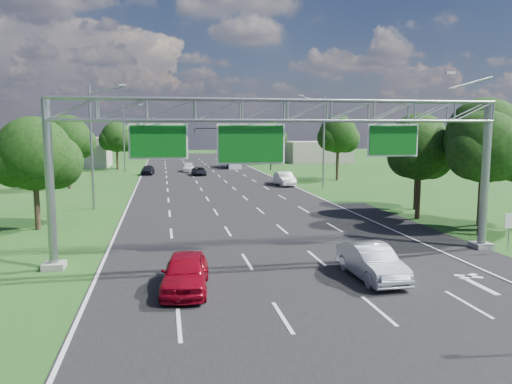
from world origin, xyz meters
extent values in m
plane|color=#1B4E17|center=(0.00, 30.00, 0.00)|extent=(220.00, 220.00, 0.00)
cube|color=black|center=(0.00, 30.00, 0.00)|extent=(18.00, 180.00, 0.02)
cube|color=black|center=(10.20, 14.00, 0.00)|extent=(3.00, 30.00, 0.02)
cube|color=gray|center=(11.50, 12.00, 0.15)|extent=(1.00, 1.00, 0.30)
cylinder|color=gray|center=(11.50, 12.00, 4.00)|extent=(0.44, 0.44, 8.00)
cube|color=gray|center=(-11.00, 12.00, 0.15)|extent=(1.00, 1.00, 0.30)
cylinder|color=gray|center=(-11.00, 12.00, 4.00)|extent=(0.40, 0.40, 8.00)
cylinder|color=gray|center=(10.30, 12.00, 9.00)|extent=(2.54, 0.12, 0.79)
cube|color=beige|center=(9.10, 12.00, 9.50)|extent=(0.50, 0.22, 0.12)
cube|color=white|center=(-6.00, 11.98, 6.00)|extent=(2.80, 0.05, 1.70)
cube|color=#0A5313|center=(-6.00, 11.92, 6.00)|extent=(2.62, 0.05, 1.52)
cube|color=white|center=(-1.50, 11.98, 5.85)|extent=(3.40, 0.05, 2.00)
cube|color=#0A5313|center=(-1.50, 11.92, 5.85)|extent=(3.22, 0.05, 1.82)
cube|color=white|center=(6.00, 11.98, 6.00)|extent=(2.80, 0.05, 1.70)
cube|color=#0A5313|center=(6.00, 11.92, 6.00)|extent=(2.62, 0.05, 1.52)
cylinder|color=gray|center=(12.40, 11.00, 1.00)|extent=(0.06, 0.06, 2.00)
cube|color=white|center=(12.40, 10.97, 1.70)|extent=(0.60, 0.04, 0.80)
cylinder|color=black|center=(11.00, 65.00, 3.50)|extent=(0.24, 0.24, 7.00)
cylinder|color=black|center=(5.00, 65.00, 6.60)|extent=(12.00, 0.18, 0.18)
imported|color=black|center=(-1.00, 65.00, 6.05)|extent=(0.18, 0.22, 1.10)
imported|color=black|center=(4.00, 65.00, 6.05)|extent=(0.18, 0.22, 1.10)
imported|color=black|center=(9.00, 65.00, 6.05)|extent=(0.18, 0.22, 1.10)
cylinder|color=gray|center=(-11.50, 30.00, 5.00)|extent=(0.20, 0.20, 10.00)
cylinder|color=gray|center=(-10.20, 30.00, 9.70)|extent=(2.78, 0.12, 0.60)
cube|color=beige|center=(-8.90, 30.00, 10.10)|extent=(0.55, 0.22, 0.12)
cylinder|color=gray|center=(-11.50, 65.00, 5.00)|extent=(0.20, 0.20, 10.00)
cylinder|color=gray|center=(-10.20, 65.00, 9.70)|extent=(2.78, 0.12, 0.60)
cube|color=beige|center=(-8.90, 65.00, 10.10)|extent=(0.55, 0.22, 0.12)
cylinder|color=gray|center=(11.50, 40.00, 5.00)|extent=(0.20, 0.20, 10.00)
cylinder|color=gray|center=(10.20, 40.00, 9.70)|extent=(2.78, 0.12, 0.60)
cube|color=beige|center=(8.90, 40.00, 10.10)|extent=(0.55, 0.22, 0.12)
cylinder|color=#2D2116|center=(13.50, 15.00, 1.87)|extent=(0.36, 0.36, 3.74)
sphere|color=black|center=(13.50, 15.00, 5.50)|extent=(4.40, 4.40, 4.40)
sphere|color=black|center=(14.60, 15.40, 4.95)|extent=(3.30, 3.30, 3.30)
sphere|color=black|center=(12.51, 14.70, 5.06)|extent=(3.08, 3.08, 3.08)
cylinder|color=#2D2116|center=(15.50, 18.00, 2.09)|extent=(0.36, 0.36, 4.18)
sphere|color=black|center=(15.50, 18.00, 6.18)|extent=(5.00, 5.00, 5.00)
sphere|color=black|center=(16.75, 18.40, 5.55)|extent=(3.75, 3.75, 3.75)
sphere|color=black|center=(14.38, 17.70, 5.68)|extent=(3.50, 3.50, 3.50)
cylinder|color=#2D2116|center=(12.50, 21.00, 1.65)|extent=(0.36, 0.36, 3.30)
sphere|color=black|center=(12.50, 21.00, 5.06)|extent=(4.40, 4.40, 4.40)
sphere|color=black|center=(13.60, 21.40, 4.51)|extent=(3.30, 3.30, 3.30)
sphere|color=black|center=(11.51, 20.70, 4.62)|extent=(3.08, 3.08, 3.08)
sphere|color=black|center=(15.96, 15.70, 4.90)|extent=(3.22, 3.22, 3.22)
cylinder|color=#2D2116|center=(14.50, 25.00, 1.76)|extent=(0.36, 0.36, 3.52)
sphere|color=black|center=(14.50, 25.00, 5.44)|extent=(4.80, 4.80, 4.80)
sphere|color=black|center=(15.70, 25.40, 4.84)|extent=(3.60, 3.60, 3.60)
sphere|color=black|center=(13.42, 24.70, 4.96)|extent=(3.36, 3.36, 3.36)
cylinder|color=#2D2116|center=(-14.00, 22.00, 1.54)|extent=(0.36, 0.36, 3.08)
sphere|color=black|center=(-14.00, 22.00, 5.00)|extent=(4.80, 4.80, 4.80)
sphere|color=black|center=(-12.80, 22.40, 4.40)|extent=(3.60, 3.60, 3.60)
sphere|color=black|center=(-15.08, 21.70, 4.52)|extent=(3.36, 3.36, 3.36)
cylinder|color=#2D2116|center=(-16.00, 45.00, 1.87)|extent=(0.36, 0.36, 3.74)
sphere|color=black|center=(-16.00, 45.00, 5.66)|extent=(4.80, 4.80, 4.80)
sphere|color=black|center=(-14.80, 45.40, 5.06)|extent=(3.60, 3.60, 3.60)
sphere|color=black|center=(-17.08, 44.70, 5.18)|extent=(3.36, 3.36, 3.36)
cylinder|color=#2D2116|center=(-13.00, 70.00, 1.65)|extent=(0.36, 0.36, 3.30)
sphere|color=black|center=(-13.00, 70.00, 5.22)|extent=(4.80, 4.80, 4.80)
sphere|color=black|center=(-11.80, 70.40, 4.62)|extent=(3.60, 3.60, 3.60)
sphere|color=black|center=(-14.08, 69.70, 4.74)|extent=(3.36, 3.36, 3.36)
cylinder|color=#2D2116|center=(16.00, 48.00, 1.98)|extent=(0.36, 0.36, 3.96)
sphere|color=black|center=(16.00, 48.00, 5.88)|extent=(4.80, 4.80, 4.80)
sphere|color=black|center=(17.20, 48.40, 5.28)|extent=(3.60, 3.60, 3.60)
sphere|color=black|center=(14.92, 47.70, 5.40)|extent=(3.36, 3.36, 3.36)
cylinder|color=#2D2116|center=(14.00, 78.00, 1.76)|extent=(0.36, 0.36, 3.52)
sphere|color=black|center=(14.00, 78.00, 5.44)|extent=(4.80, 4.80, 4.80)
sphere|color=black|center=(15.20, 78.40, 4.84)|extent=(3.60, 3.60, 3.60)
sphere|color=black|center=(12.92, 77.70, 4.96)|extent=(3.36, 3.36, 3.36)
cube|color=#A09686|center=(-22.00, 78.00, 2.50)|extent=(14.00, 10.00, 5.00)
cube|color=#A09686|center=(24.00, 82.00, 2.00)|extent=(12.00, 9.00, 4.00)
imported|color=maroon|center=(-5.01, 7.64, 0.78)|extent=(2.32, 4.73, 1.55)
imported|color=silver|center=(3.16, 7.79, 0.76)|extent=(1.76, 4.67, 1.52)
imported|color=white|center=(-2.02, 64.47, 0.63)|extent=(1.92, 4.37, 1.25)
imported|color=black|center=(-0.88, 58.00, 0.58)|extent=(1.94, 4.20, 1.17)
imported|color=black|center=(-8.00, 60.24, 0.70)|extent=(2.03, 4.25, 1.40)
imported|color=silver|center=(8.00, 43.55, 0.79)|extent=(1.74, 4.80, 1.57)
cube|color=silver|center=(5.54, 71.73, 1.48)|extent=(2.60, 5.55, 2.70)
cube|color=silver|center=(5.54, 67.96, 0.99)|extent=(2.22, 2.14, 1.98)
cylinder|color=black|center=(4.55, 68.14, 0.45)|extent=(0.31, 0.90, 0.90)
cylinder|color=black|center=(6.53, 68.14, 0.45)|extent=(0.31, 0.90, 0.90)
cylinder|color=black|center=(4.55, 73.53, 0.45)|extent=(0.31, 0.90, 0.90)
cylinder|color=black|center=(6.53, 73.53, 0.45)|extent=(0.31, 0.90, 0.90)
camera|label=1|loc=(-5.80, -12.35, 6.63)|focal=35.00mm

